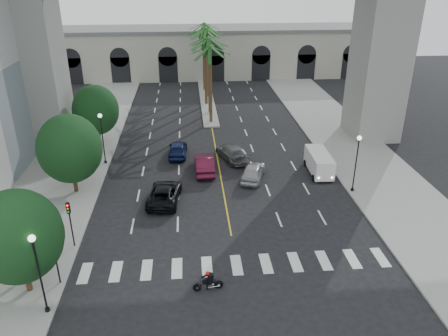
# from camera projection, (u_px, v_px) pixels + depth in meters

# --- Properties ---
(ground) EXTENTS (140.00, 140.00, 0.00)m
(ground) POSITION_uv_depth(u_px,v_px,m) (234.00, 252.00, 30.70)
(ground) COLOR black
(ground) RESTS_ON ground
(sidewalk_left) EXTENTS (8.00, 100.00, 0.15)m
(sidewalk_left) POSITION_uv_depth(u_px,v_px,m) (67.00, 169.00, 43.06)
(sidewalk_left) COLOR gray
(sidewalk_left) RESTS_ON ground
(sidewalk_right) EXTENTS (8.00, 100.00, 0.15)m
(sidewalk_right) POSITION_uv_depth(u_px,v_px,m) (362.00, 159.00, 45.39)
(sidewalk_right) COLOR gray
(sidewalk_right) RESTS_ON ground
(median) EXTENTS (2.00, 24.00, 0.20)m
(median) POSITION_uv_depth(u_px,v_px,m) (207.00, 100.00, 65.01)
(median) COLOR gray
(median) RESTS_ON ground
(pier_building) EXTENTS (71.00, 10.50, 8.50)m
(pier_building) POSITION_uv_depth(u_px,v_px,m) (202.00, 52.00, 78.63)
(pier_building) COLOR #B9B7A6
(pier_building) RESTS_ON ground
(palm_a) EXTENTS (3.20, 3.20, 10.30)m
(palm_a) POSITION_uv_depth(u_px,v_px,m) (210.00, 51.00, 52.19)
(palm_a) COLOR #47331E
(palm_a) RESTS_ON ground
(palm_b) EXTENTS (3.20, 3.20, 10.60)m
(palm_b) POSITION_uv_depth(u_px,v_px,m) (209.00, 43.00, 55.69)
(palm_b) COLOR #47331E
(palm_b) RESTS_ON ground
(palm_c) EXTENTS (3.20, 3.20, 10.10)m
(palm_c) POSITION_uv_depth(u_px,v_px,m) (205.00, 42.00, 59.48)
(palm_c) COLOR #47331E
(palm_c) RESTS_ON ground
(palm_d) EXTENTS (3.20, 3.20, 10.90)m
(palm_d) POSITION_uv_depth(u_px,v_px,m) (206.00, 32.00, 62.82)
(palm_d) COLOR #47331E
(palm_d) RESTS_ON ground
(palm_e) EXTENTS (3.20, 3.20, 10.40)m
(palm_e) POSITION_uv_depth(u_px,v_px,m) (203.00, 32.00, 66.60)
(palm_e) COLOR #47331E
(palm_e) RESTS_ON ground
(palm_f) EXTENTS (3.20, 3.20, 10.70)m
(palm_f) POSITION_uv_depth(u_px,v_px,m) (204.00, 26.00, 70.13)
(palm_f) COLOR #47331E
(palm_f) RESTS_ON ground
(street_tree_near) EXTENTS (5.20, 5.20, 6.89)m
(street_tree_near) POSITION_uv_depth(u_px,v_px,m) (18.00, 237.00, 25.28)
(street_tree_near) COLOR #382616
(street_tree_near) RESTS_ON ground
(street_tree_mid) EXTENTS (5.44, 5.44, 7.21)m
(street_tree_mid) POSITION_uv_depth(u_px,v_px,m) (70.00, 149.00, 36.96)
(street_tree_mid) COLOR #382616
(street_tree_mid) RESTS_ON ground
(street_tree_far) EXTENTS (5.04, 5.04, 6.68)m
(street_tree_far) POSITION_uv_depth(u_px,v_px,m) (96.00, 110.00, 47.94)
(street_tree_far) COLOR #382616
(street_tree_far) RESTS_ON ground
(lamp_post_left_near) EXTENTS (0.40, 0.40, 5.35)m
(lamp_post_left_near) POSITION_uv_depth(u_px,v_px,m) (38.00, 268.00, 23.94)
(lamp_post_left_near) COLOR black
(lamp_post_left_near) RESTS_ON ground
(lamp_post_left_far) EXTENTS (0.40, 0.40, 5.35)m
(lamp_post_left_far) POSITION_uv_depth(u_px,v_px,m) (102.00, 134.00, 42.92)
(lamp_post_left_far) COLOR black
(lamp_post_left_far) RESTS_ON ground
(lamp_post_right) EXTENTS (0.40, 0.40, 5.35)m
(lamp_post_right) POSITION_uv_depth(u_px,v_px,m) (357.00, 159.00, 37.46)
(lamp_post_right) COLOR black
(lamp_post_right) RESTS_ON ground
(traffic_signal_near) EXTENTS (0.25, 0.18, 3.65)m
(traffic_signal_near) POSITION_uv_depth(u_px,v_px,m) (54.00, 251.00, 26.50)
(traffic_signal_near) COLOR black
(traffic_signal_near) RESTS_ON ground
(traffic_signal_far) EXTENTS (0.25, 0.18, 3.65)m
(traffic_signal_far) POSITION_uv_depth(u_px,v_px,m) (70.00, 217.00, 30.12)
(traffic_signal_far) COLOR black
(traffic_signal_far) RESTS_ON ground
(motorcycle_rider) EXTENTS (1.92, 0.52, 1.38)m
(motorcycle_rider) POSITION_uv_depth(u_px,v_px,m) (209.00, 281.00, 26.86)
(motorcycle_rider) COLOR black
(motorcycle_rider) RESTS_ON ground
(car_a) EXTENTS (3.18, 4.87, 1.54)m
(car_a) POSITION_uv_depth(u_px,v_px,m) (253.00, 172.00, 40.88)
(car_a) COLOR #A4A3A8
(car_a) RESTS_ON ground
(car_b) EXTENTS (1.88, 5.11, 1.67)m
(car_b) POSITION_uv_depth(u_px,v_px,m) (204.00, 164.00, 42.33)
(car_b) COLOR #4E0F24
(car_b) RESTS_ON ground
(car_c) EXTENTS (3.11, 5.61, 1.49)m
(car_c) POSITION_uv_depth(u_px,v_px,m) (164.00, 193.00, 37.00)
(car_c) COLOR black
(car_c) RESTS_ON ground
(car_d) EXTENTS (3.67, 5.70, 1.54)m
(car_d) POSITION_uv_depth(u_px,v_px,m) (233.00, 152.00, 45.10)
(car_d) COLOR #56575B
(car_d) RESTS_ON ground
(car_e) EXTENTS (2.09, 4.71, 1.57)m
(car_e) POSITION_uv_depth(u_px,v_px,m) (178.00, 149.00, 45.93)
(car_e) COLOR #0E1845
(car_e) RESTS_ON ground
(cargo_van) EXTENTS (2.09, 4.93, 2.08)m
(cargo_van) POSITION_uv_depth(u_px,v_px,m) (319.00, 162.00, 41.89)
(cargo_van) COLOR white
(cargo_van) RESTS_ON ground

